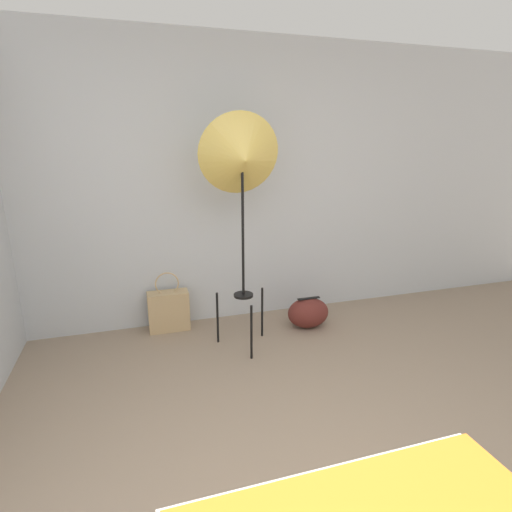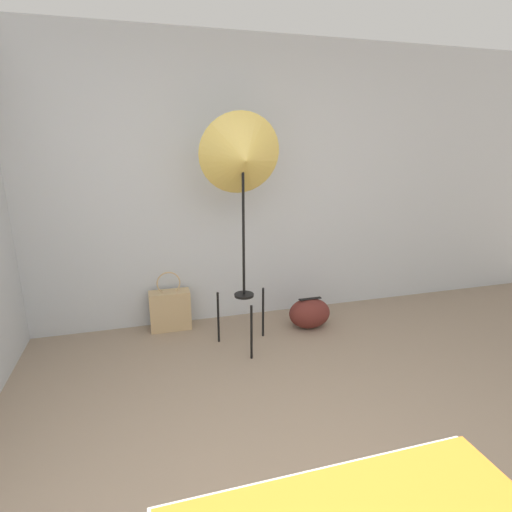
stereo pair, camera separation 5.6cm
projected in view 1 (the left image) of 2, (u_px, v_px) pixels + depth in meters
The scene contains 4 objects.
wall_back at pixel (217, 186), 3.67m from camera, with size 8.00×0.05×2.60m.
photo_umbrella at pixel (242, 160), 3.02m from camera, with size 0.65×0.42×1.92m.
tote_bag at pixel (169, 310), 3.69m from camera, with size 0.37×0.16×0.56m.
duffel_bag at pixel (308, 313), 3.76m from camera, with size 0.39×0.28×0.29m.
Camera 1 is at (-0.74, -1.06, 1.68)m, focal length 28.00 mm.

